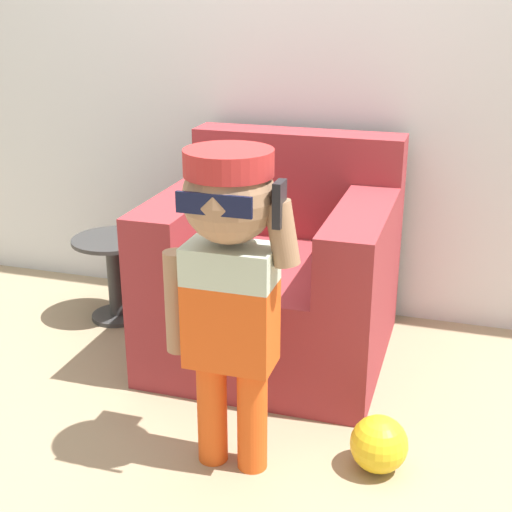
{
  "coord_description": "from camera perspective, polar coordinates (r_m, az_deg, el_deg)",
  "views": [
    {
      "loc": [
        0.82,
        -2.38,
        1.47
      ],
      "look_at": [
        0.12,
        -0.14,
        0.59
      ],
      "focal_mm": 50.0,
      "sensor_mm": 36.0,
      "label": 1
    }
  ],
  "objects": [
    {
      "name": "side_table",
      "position": [
        3.38,
        -11.29,
        -1.08
      ],
      "size": [
        0.37,
        0.37,
        0.4
      ],
      "color": "#333333",
      "rests_on": "ground_plane"
    },
    {
      "name": "person_child",
      "position": [
        2.12,
        -2.16,
        -0.74
      ],
      "size": [
        0.43,
        0.32,
        1.05
      ],
      "color": "#E05119",
      "rests_on": "ground_plane"
    },
    {
      "name": "armchair",
      "position": [
        2.99,
        1.71,
        -1.67
      ],
      "size": [
        0.93,
        0.91,
        0.89
      ],
      "color": "maroon",
      "rests_on": "ground_plane"
    },
    {
      "name": "toy_ball",
      "position": [
        2.41,
        9.81,
        -14.6
      ],
      "size": [
        0.19,
        0.19,
        0.19
      ],
      "color": "yellow",
      "rests_on": "ground_plane"
    },
    {
      "name": "ground_plane",
      "position": [
        2.92,
        -1.4,
        -9.68
      ],
      "size": [
        10.0,
        10.0,
        0.0
      ],
      "primitive_type": "plane",
      "color": "#998466"
    },
    {
      "name": "wall_back",
      "position": [
        3.3,
        3.09,
        17.61
      ],
      "size": [
        10.0,
        0.05,
        2.6
      ],
      "color": "silver",
      "rests_on": "ground_plane"
    }
  ]
}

